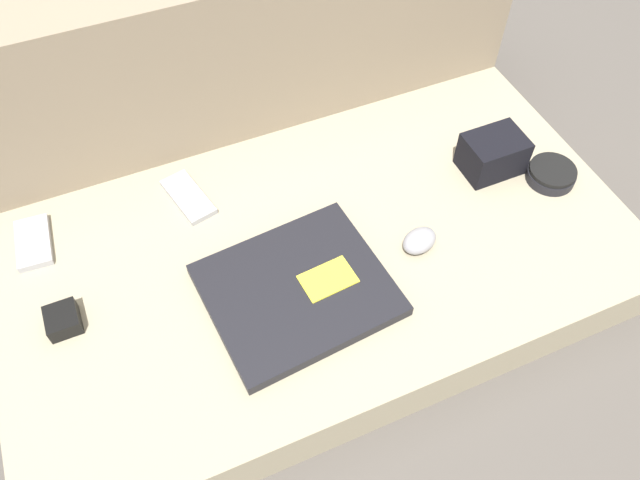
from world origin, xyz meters
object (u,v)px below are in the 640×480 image
Objects in this scene: speaker_puck at (551,174)px; phone_black at (34,243)px; computer_mouse at (419,241)px; camera_pouch at (493,154)px; charger_brick at (63,320)px; laptop at (297,290)px; phone_silver at (188,197)px.

phone_black is at bearing 166.04° from speaker_puck.
computer_mouse is 0.25m from camera_pouch.
speaker_puck is 0.12m from camera_pouch.
laptop is at bearing -14.30° from charger_brick.
camera_pouch is 0.83m from charger_brick.
computer_mouse is at bearing -152.40° from camera_pouch.
computer_mouse is at bearing -19.82° from phone_black.
laptop is 2.81× the size of camera_pouch.
phone_black is at bearing 97.04° from charger_brick.
phone_silver is 1.20× the size of camera_pouch.
speaker_puck is 0.81× the size of phone_black.
laptop is at bearing 166.16° from computer_mouse.
phone_silver is 1.17× the size of phone_black.
charger_brick reaches higher than speaker_puck.
phone_black is 0.87m from camera_pouch.
laptop is 0.49m from phone_black.
camera_pouch reaches higher than computer_mouse.
charger_brick is (-0.83, -0.03, -0.02)m from camera_pouch.
computer_mouse is 0.44m from phone_silver.
camera_pouch is at bearing 9.68° from laptop.
computer_mouse reaches higher than phone_silver.
charger_brick reaches higher than phone_black.
speaker_puck reaches higher than phone_black.
laptop is 5.62× the size of charger_brick.
charger_brick reaches higher than phone_silver.
charger_brick reaches higher than laptop.
computer_mouse is at bearing -172.21° from speaker_puck.
phone_silver is (-0.35, 0.27, -0.01)m from computer_mouse.
camera_pouch is at bearing 12.75° from computer_mouse.
phone_silver is at bearing 126.89° from computer_mouse.
computer_mouse is 1.35× the size of charger_brick.
speaker_puck reaches higher than phone_silver.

